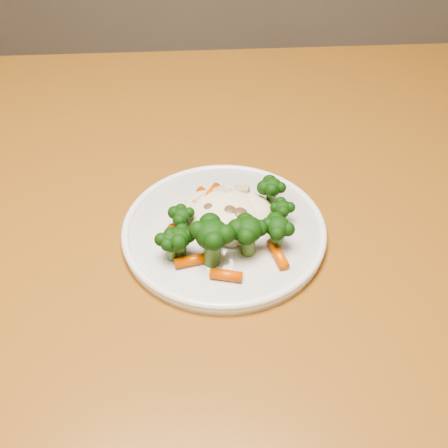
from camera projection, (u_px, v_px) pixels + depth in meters
dining_table at (254, 248)px, 0.79m from camera, size 1.37×0.98×0.75m
plate at (224, 232)px, 0.68m from camera, size 0.25×0.25×0.01m
meal at (226, 223)px, 0.65m from camera, size 0.17×0.16×0.05m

